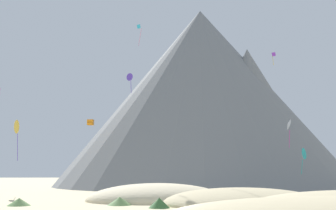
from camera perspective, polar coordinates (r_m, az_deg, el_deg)
name	(u,v)px	position (r m, az deg, el deg)	size (l,w,h in m)	color
dune_foreground_left	(157,201)	(54.53, -1.48, -12.94)	(14.33, 18.19, 4.38)	beige
dune_back_low	(244,205)	(48.80, 10.31, -13.27)	(19.10, 16.69, 3.76)	#CCBA8E
bush_low_patch	(19,202)	(49.39, -19.71, -12.36)	(2.56, 2.56, 0.84)	#668C4C
bush_far_left	(167,198)	(53.67, -0.13, -12.67)	(1.34, 1.34, 0.63)	#568442
bush_near_right	(159,203)	(43.75, -1.21, -13.23)	(2.24, 2.24, 1.05)	#386633
bush_scatter_east	(120,201)	(47.60, -6.64, -12.92)	(2.70, 2.70, 0.90)	#668C4C
rock_massif	(208,98)	(109.32, 5.50, 0.91)	(102.18, 102.18, 46.86)	slate
kite_orange_low	(90,122)	(89.57, -10.56, -2.35)	(1.40, 1.39, 1.19)	orange
kite_pink_low	(206,157)	(86.43, 5.23, -7.06)	(0.62, 0.44, 2.38)	pink
kite_indigo_mid	(130,77)	(68.13, -5.19, 3.78)	(1.23, 1.02, 3.21)	#5138B2
kite_gold_low	(18,127)	(72.79, -19.89, -2.85)	(1.72, 2.07, 6.67)	gold
kite_violet_high	(274,56)	(97.31, 14.24, 6.55)	(0.97, 0.34, 2.99)	purple
kite_cyan_high	(139,31)	(86.49, -3.95, 10.10)	(0.99, 0.29, 4.55)	#33BCDB
kite_white_low	(288,125)	(77.03, 16.12, -2.59)	(1.04, 1.98, 5.19)	white
kite_teal_low	(303,154)	(68.72, 18.00, -6.38)	(1.59, 1.63, 4.07)	teal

